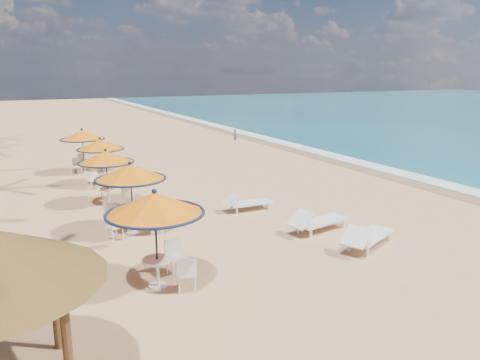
% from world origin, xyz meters
% --- Properties ---
extents(ground, '(160.00, 160.00, 0.00)m').
position_xyz_m(ground, '(0.00, 0.00, 0.00)').
color(ground, tan).
rests_on(ground, ground).
extents(foam_strip, '(1.20, 140.00, 0.04)m').
position_xyz_m(foam_strip, '(9.30, 10.00, 0.00)').
color(foam_strip, white).
rests_on(foam_strip, ground).
extents(wetsand_band, '(1.40, 140.00, 0.02)m').
position_xyz_m(wetsand_band, '(8.40, 10.00, 0.00)').
color(wetsand_band, olive).
rests_on(wetsand_band, ground).
extents(station_0, '(2.32, 2.32, 2.42)m').
position_xyz_m(station_0, '(-5.22, -0.21, 1.84)').
color(station_0, black).
rests_on(station_0, ground).
extents(station_1, '(2.22, 2.22, 2.31)m').
position_xyz_m(station_1, '(-4.91, 3.86, 1.69)').
color(station_1, black).
rests_on(station_1, ground).
extents(station_2, '(2.09, 2.18, 2.18)m').
position_xyz_m(station_2, '(-4.89, 7.49, 1.67)').
color(station_2, black).
rests_on(station_2, ground).
extents(station_3, '(2.08, 2.08, 2.17)m').
position_xyz_m(station_3, '(-4.59, 10.81, 1.65)').
color(station_3, black).
rests_on(station_3, ground).
extents(station_4, '(2.17, 2.17, 2.27)m').
position_xyz_m(station_4, '(-4.89, 13.88, 1.66)').
color(station_4, black).
rests_on(station_4, ground).
extents(lounger_near, '(2.30, 1.56, 0.79)m').
position_xyz_m(lounger_near, '(0.86, -0.50, 0.37)').
color(lounger_near, white).
rests_on(lounger_near, ground).
extents(lounger_mid, '(2.29, 1.10, 0.79)m').
position_xyz_m(lounger_mid, '(0.40, 1.32, 0.37)').
color(lounger_mid, white).
rests_on(lounger_mid, ground).
extents(lounger_far, '(1.91, 0.63, 0.68)m').
position_xyz_m(lounger_far, '(-0.57, 4.40, 0.32)').
color(lounger_far, white).
rests_on(lounger_far, ground).
extents(person, '(0.29, 0.37, 0.89)m').
position_xyz_m(person, '(6.78, 20.53, 0.45)').
color(person, '#8D5947').
rests_on(person, ground).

